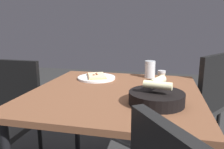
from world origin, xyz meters
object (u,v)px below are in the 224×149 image
at_px(beer_glass, 150,70).
at_px(chair_near, 6,112).
at_px(chair_spare, 197,101).
at_px(bread_basket, 156,97).
at_px(pizza_plate, 97,77).
at_px(pepper_shaker, 161,77).
at_px(dining_table, 115,102).

distance_m(beer_glass, chair_near, 1.08).
relative_size(chair_near, chair_spare, 0.96).
bearing_deg(bread_basket, chair_near, -103.50).
relative_size(pizza_plate, pepper_shaker, 3.46).
bearing_deg(beer_glass, bread_basket, 6.58).
xyz_separation_m(pepper_shaker, chair_spare, (-0.34, 0.29, -0.26)).
xyz_separation_m(dining_table, bread_basket, (0.16, 0.24, 0.10)).
height_order(pepper_shaker, chair_spare, chair_spare).
distance_m(dining_table, pizza_plate, 0.33).
distance_m(pizza_plate, beer_glass, 0.39).
relative_size(pepper_shaker, chair_spare, 0.09).
relative_size(pizza_plate, chair_near, 0.31).
bearing_deg(chair_spare, dining_table, -41.58).
height_order(bread_basket, beer_glass, bread_basket).
height_order(pizza_plate, chair_spare, chair_spare).
relative_size(dining_table, bread_basket, 3.59).
relative_size(bread_basket, chair_spare, 0.30).
distance_m(dining_table, chair_spare, 0.85).
height_order(dining_table, chair_near, chair_near).
relative_size(pizza_plate, chair_spare, 0.29).
bearing_deg(pizza_plate, beer_glass, 108.72).
distance_m(bread_basket, chair_near, 1.13).
bearing_deg(chair_spare, pizza_plate, -63.98).
bearing_deg(pizza_plate, chair_near, -75.33).
relative_size(pizza_plate, beer_glass, 2.17).
xyz_separation_m(beer_glass, pepper_shaker, (0.11, 0.08, -0.02)).
bearing_deg(pepper_shaker, dining_table, -42.92).
xyz_separation_m(pizza_plate, beer_glass, (-0.12, 0.36, 0.04)).
height_order(chair_near, chair_spare, chair_spare).
bearing_deg(chair_near, pizza_plate, 104.67).
bearing_deg(bread_basket, pepper_shaker, 177.36).
xyz_separation_m(dining_table, chair_spare, (-0.62, 0.55, -0.16)).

